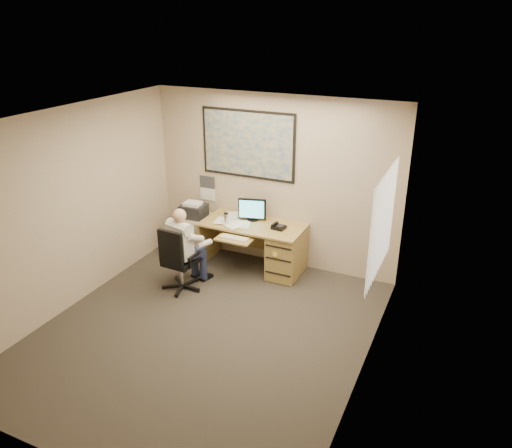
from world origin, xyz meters
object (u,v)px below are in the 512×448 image
at_px(filing_cabinet, 195,232).
at_px(office_chair, 180,272).
at_px(desk, 273,245).
at_px(person, 181,249).

bearing_deg(filing_cabinet, office_chair, -72.35).
distance_m(desk, person, 1.45).
height_order(desk, office_chair, desk).
bearing_deg(filing_cabinet, person, -71.10).
bearing_deg(office_chair, desk, 50.98).
distance_m(desk, filing_cabinet, 1.42).
height_order(filing_cabinet, person, person).
relative_size(filing_cabinet, person, 0.75).
xyz_separation_m(filing_cabinet, person, (0.41, -1.04, 0.22)).
bearing_deg(office_chair, filing_cabinet, 113.63).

